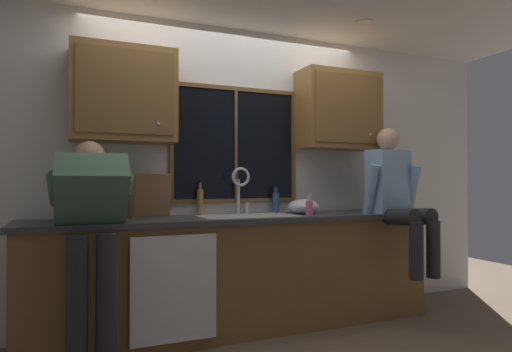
{
  "coord_description": "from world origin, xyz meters",
  "views": [
    {
      "loc": [
        -1.28,
        -3.63,
        1.2
      ],
      "look_at": [
        0.12,
        -0.3,
        1.25
      ],
      "focal_mm": 30.74,
      "sensor_mm": 36.0,
      "label": 1
    }
  ],
  "objects_px": {
    "person_sitting_on_counter": "(396,192)",
    "mixing_bowl": "(303,207)",
    "person_standing": "(91,222)",
    "knife_block": "(122,204)",
    "bottle_green_glass": "(200,201)",
    "bottle_tall_clear": "(276,202)",
    "cutting_board": "(153,195)",
    "soap_dispenser": "(309,208)"
  },
  "relations": [
    {
      "from": "person_standing",
      "to": "mixing_bowl",
      "type": "bearing_deg",
      "value": 9.65
    },
    {
      "from": "mixing_bowl",
      "to": "soap_dispenser",
      "type": "bearing_deg",
      "value": -106.85
    },
    {
      "from": "mixing_bowl",
      "to": "person_standing",
      "type": "bearing_deg",
      "value": -170.35
    },
    {
      "from": "person_sitting_on_counter",
      "to": "cutting_board",
      "type": "relative_size",
      "value": 3.65
    },
    {
      "from": "person_standing",
      "to": "soap_dispenser",
      "type": "bearing_deg",
      "value": 2.7
    },
    {
      "from": "person_sitting_on_counter",
      "to": "bottle_tall_clear",
      "type": "relative_size",
      "value": 5.36
    },
    {
      "from": "knife_block",
      "to": "bottle_green_glass",
      "type": "xyz_separation_m",
      "value": [
        0.64,
        0.1,
        0.01
      ]
    },
    {
      "from": "person_sitting_on_counter",
      "to": "cutting_board",
      "type": "height_order",
      "value": "person_sitting_on_counter"
    },
    {
      "from": "mixing_bowl",
      "to": "bottle_green_glass",
      "type": "xyz_separation_m",
      "value": [
        -0.86,
        0.22,
        0.05
      ]
    },
    {
      "from": "soap_dispenser",
      "to": "bottle_green_glass",
      "type": "bearing_deg",
      "value": 151.32
    },
    {
      "from": "cutting_board",
      "to": "mixing_bowl",
      "type": "relative_size",
      "value": 1.28
    },
    {
      "from": "person_standing",
      "to": "soap_dispenser",
      "type": "xyz_separation_m",
      "value": [
        1.67,
        0.08,
        0.05
      ]
    },
    {
      "from": "cutting_board",
      "to": "bottle_tall_clear",
      "type": "xyz_separation_m",
      "value": [
        1.09,
        0.01,
        -0.07
      ]
    },
    {
      "from": "mixing_bowl",
      "to": "bottle_green_glass",
      "type": "relative_size",
      "value": 0.97
    },
    {
      "from": "person_sitting_on_counter",
      "to": "person_standing",
      "type": "bearing_deg",
      "value": -179.73
    },
    {
      "from": "person_standing",
      "to": "knife_block",
      "type": "relative_size",
      "value": 4.64
    },
    {
      "from": "bottle_green_glass",
      "to": "knife_block",
      "type": "bearing_deg",
      "value": -170.65
    },
    {
      "from": "mixing_bowl",
      "to": "soap_dispenser",
      "type": "relative_size",
      "value": 1.56
    },
    {
      "from": "cutting_board",
      "to": "bottle_green_glass",
      "type": "height_order",
      "value": "cutting_board"
    },
    {
      "from": "person_standing",
      "to": "cutting_board",
      "type": "height_order",
      "value": "person_standing"
    },
    {
      "from": "knife_block",
      "to": "person_sitting_on_counter",
      "type": "bearing_deg",
      "value": -9.98
    },
    {
      "from": "knife_block",
      "to": "bottle_tall_clear",
      "type": "height_order",
      "value": "knife_block"
    },
    {
      "from": "bottle_green_glass",
      "to": "bottle_tall_clear",
      "type": "bearing_deg",
      "value": -0.98
    },
    {
      "from": "person_standing",
      "to": "cutting_board",
      "type": "relative_size",
      "value": 4.31
    },
    {
      "from": "person_sitting_on_counter",
      "to": "bottle_tall_clear",
      "type": "xyz_separation_m",
      "value": [
        -0.93,
        0.49,
        -0.09
      ]
    },
    {
      "from": "person_standing",
      "to": "mixing_bowl",
      "type": "height_order",
      "value": "person_standing"
    },
    {
      "from": "person_standing",
      "to": "bottle_tall_clear",
      "type": "xyz_separation_m",
      "value": [
        1.57,
        0.5,
        0.08
      ]
    },
    {
      "from": "person_standing",
      "to": "soap_dispenser",
      "type": "relative_size",
      "value": 8.62
    },
    {
      "from": "soap_dispenser",
      "to": "bottle_tall_clear",
      "type": "xyz_separation_m",
      "value": [
        -0.1,
        0.42,
        0.03
      ]
    },
    {
      "from": "person_sitting_on_counter",
      "to": "mixing_bowl",
      "type": "xyz_separation_m",
      "value": [
        -0.76,
        0.28,
        -0.12
      ]
    },
    {
      "from": "bottle_green_glass",
      "to": "cutting_board",
      "type": "bearing_deg",
      "value": -177.29
    },
    {
      "from": "person_standing",
      "to": "bottle_green_glass",
      "type": "bearing_deg",
      "value": 30.48
    },
    {
      "from": "person_standing",
      "to": "person_sitting_on_counter",
      "type": "bearing_deg",
      "value": 0.27
    },
    {
      "from": "person_sitting_on_counter",
      "to": "soap_dispenser",
      "type": "distance_m",
      "value": 0.84
    },
    {
      "from": "knife_block",
      "to": "bottle_green_glass",
      "type": "distance_m",
      "value": 0.65
    },
    {
      "from": "bottle_green_glass",
      "to": "bottle_tall_clear",
      "type": "distance_m",
      "value": 0.7
    },
    {
      "from": "bottle_green_glass",
      "to": "soap_dispenser",
      "type": "bearing_deg",
      "value": -28.68
    },
    {
      "from": "person_standing",
      "to": "bottle_tall_clear",
      "type": "height_order",
      "value": "person_standing"
    },
    {
      "from": "person_standing",
      "to": "bottle_tall_clear",
      "type": "relative_size",
      "value": 6.34
    },
    {
      "from": "cutting_board",
      "to": "bottle_tall_clear",
      "type": "relative_size",
      "value": 1.47
    },
    {
      "from": "person_standing",
      "to": "cutting_board",
      "type": "distance_m",
      "value": 0.71
    },
    {
      "from": "mixing_bowl",
      "to": "bottle_green_glass",
      "type": "height_order",
      "value": "bottle_green_glass"
    }
  ]
}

